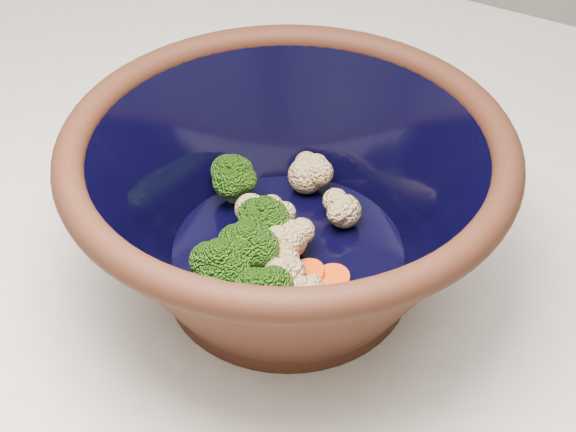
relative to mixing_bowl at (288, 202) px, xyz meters
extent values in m
cylinder|color=black|center=(0.00, 0.00, -0.08)|extent=(0.20, 0.20, 0.01)
torus|color=black|center=(0.00, 0.00, 0.05)|extent=(0.34, 0.34, 0.02)
cylinder|color=black|center=(0.00, 0.00, -0.05)|extent=(0.19, 0.19, 0.00)
cylinder|color=#608442|center=(-0.01, -0.04, -0.04)|extent=(0.01, 0.01, 0.02)
ellipsoid|color=#306713|center=(-0.01, -0.04, -0.02)|extent=(0.04, 0.04, 0.04)
cylinder|color=#608442|center=(0.02, -0.07, -0.04)|extent=(0.01, 0.01, 0.02)
ellipsoid|color=#306713|center=(0.02, -0.07, -0.02)|extent=(0.04, 0.04, 0.03)
cylinder|color=#608442|center=(-0.02, 0.00, -0.04)|extent=(0.01, 0.01, 0.02)
ellipsoid|color=#306713|center=(-0.02, 0.00, -0.02)|extent=(0.04, 0.04, 0.03)
cylinder|color=#608442|center=(-0.02, -0.07, -0.04)|extent=(0.01, 0.01, 0.02)
ellipsoid|color=#306713|center=(-0.02, -0.07, -0.02)|extent=(0.04, 0.04, 0.04)
cylinder|color=#608442|center=(-0.02, -0.07, -0.04)|extent=(0.01, 0.01, 0.02)
ellipsoid|color=#306713|center=(-0.02, -0.07, -0.02)|extent=(0.04, 0.04, 0.03)
cylinder|color=#608442|center=(-0.07, 0.03, -0.04)|extent=(0.01, 0.01, 0.02)
ellipsoid|color=#306713|center=(-0.07, 0.03, -0.02)|extent=(0.04, 0.04, 0.03)
sphere|color=beige|center=(0.05, -0.05, -0.04)|extent=(0.03, 0.03, 0.03)
sphere|color=beige|center=(0.02, -0.04, -0.04)|extent=(0.03, 0.03, 0.03)
sphere|color=beige|center=(-0.03, 0.01, -0.03)|extent=(0.03, 0.03, 0.03)
sphere|color=beige|center=(-0.02, 0.01, -0.04)|extent=(0.03, 0.03, 0.03)
sphere|color=beige|center=(0.00, -0.02, -0.04)|extent=(0.03, 0.03, 0.03)
sphere|color=beige|center=(0.00, -0.01, -0.03)|extent=(0.03, 0.03, 0.03)
sphere|color=beige|center=(-0.02, 0.07, -0.03)|extent=(0.03, 0.03, 0.03)
sphere|color=beige|center=(0.03, 0.05, -0.03)|extent=(0.03, 0.03, 0.03)
cylinder|color=#EA410A|center=(0.05, -0.02, -0.04)|extent=(0.03, 0.03, 0.01)
cylinder|color=#EA410A|center=(-0.03, 0.01, -0.04)|extent=(0.03, 0.03, 0.01)
cylinder|color=#EA410A|center=(0.03, -0.02, -0.04)|extent=(0.03, 0.03, 0.01)
cylinder|color=#EA410A|center=(-0.02, -0.03, -0.04)|extent=(0.03, 0.03, 0.01)
camera|label=1|loc=(0.24, -0.40, 0.40)|focal=50.00mm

